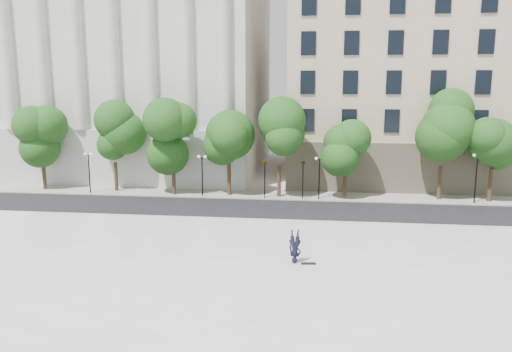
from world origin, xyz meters
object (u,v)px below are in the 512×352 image
object	(u,v)px
traffic_light_west	(265,160)
person_lying	(295,258)
traffic_light_east	(303,161)
skateboard	(308,263)

from	to	relation	value
traffic_light_west	person_lying	bearing A→B (deg)	-78.69
traffic_light_east	skateboard	distance (m)	17.96
person_lying	traffic_light_west	bearing A→B (deg)	100.23
traffic_light_west	skateboard	size ratio (longest dim) A/B	5.05
skateboard	traffic_light_east	bearing A→B (deg)	85.92
traffic_light_east	person_lying	bearing A→B (deg)	-90.01
person_lying	skateboard	bearing A→B (deg)	-12.21
traffic_light_west	skateboard	distance (m)	18.45
skateboard	traffic_light_west	bearing A→B (deg)	97.03
traffic_light_east	traffic_light_west	bearing A→B (deg)	180.00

